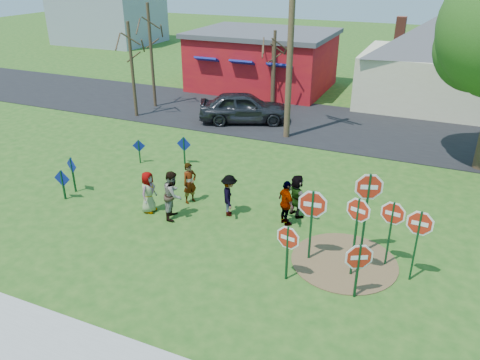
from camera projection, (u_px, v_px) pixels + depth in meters
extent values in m
plane|color=#215117|center=(224.00, 217.00, 16.64)|extent=(120.00, 120.00, 0.00)
cube|color=#9E9E99|center=(89.00, 360.00, 10.66)|extent=(22.00, 1.80, 0.08)
cube|color=black|center=(312.00, 123.00, 26.16)|extent=(120.00, 7.50, 0.04)
cylinder|color=brown|center=(344.00, 261.00, 14.18)|extent=(3.20, 3.20, 0.03)
cube|color=maroon|center=(263.00, 62.00, 32.78)|extent=(9.00, 7.00, 3.60)
cube|color=#4C4C51|center=(263.00, 33.00, 31.94)|extent=(9.40, 7.40, 0.30)
cube|color=navy|center=(207.00, 60.00, 30.44)|extent=(1.60, 0.78, 0.45)
cube|color=navy|center=(243.00, 63.00, 29.54)|extent=(1.60, 0.78, 0.45)
cube|color=navy|center=(280.00, 66.00, 28.63)|extent=(1.60, 0.78, 0.45)
cube|color=beige|center=(429.00, 79.00, 28.88)|extent=(8.00, 7.00, 3.20)
pyramid|color=#4C4C51|center=(440.00, 14.00, 27.26)|extent=(9.40, 9.40, 2.20)
cube|color=brown|center=(400.00, 29.00, 27.49)|extent=(0.55, 0.55, 1.40)
cube|color=brown|center=(474.00, 28.00, 27.70)|extent=(0.55, 0.55, 1.40)
cube|color=#8C939E|center=(107.00, 4.00, 49.92)|extent=(10.00, 8.00, 8.00)
cube|color=#113E20|center=(287.00, 254.00, 13.06)|extent=(0.06, 0.07, 1.73)
cylinder|color=white|center=(288.00, 238.00, 12.84)|extent=(0.94, 0.18, 0.95)
cylinder|color=red|center=(288.00, 238.00, 12.84)|extent=(0.81, 0.16, 0.82)
cube|color=white|center=(288.00, 238.00, 12.84)|extent=(0.41, 0.08, 0.12)
cube|color=#113E20|center=(365.00, 215.00, 14.01)|extent=(0.08, 0.09, 2.73)
cylinder|color=white|center=(369.00, 187.00, 13.60)|extent=(1.07, 0.39, 1.13)
cylinder|color=red|center=(369.00, 187.00, 13.60)|extent=(0.93, 0.34, 0.97)
cube|color=white|center=(369.00, 187.00, 13.60)|extent=(0.47, 0.17, 0.14)
cylinder|color=gold|center=(369.00, 187.00, 13.60)|extent=(1.07, 0.39, 1.13)
cube|color=#113E20|center=(355.00, 238.00, 13.08)|extent=(0.06, 0.07, 2.49)
cylinder|color=white|center=(358.00, 210.00, 12.70)|extent=(0.92, 0.26, 0.95)
cylinder|color=red|center=(358.00, 210.00, 12.70)|extent=(0.80, 0.23, 0.82)
cube|color=white|center=(358.00, 210.00, 12.70)|extent=(0.41, 0.11, 0.12)
cube|color=#113E20|center=(390.00, 234.00, 13.62)|extent=(0.06, 0.07, 2.11)
cylinder|color=white|center=(393.00, 213.00, 13.31)|extent=(0.96, 0.15, 0.97)
cylinder|color=red|center=(393.00, 213.00, 13.31)|extent=(0.83, 0.13, 0.83)
cube|color=white|center=(393.00, 213.00, 13.31)|extent=(0.42, 0.06, 0.12)
cylinder|color=gold|center=(393.00, 213.00, 13.31)|extent=(0.96, 0.14, 0.97)
cube|color=#113E20|center=(357.00, 271.00, 12.37)|extent=(0.08, 0.09, 1.66)
cylinder|color=white|center=(359.00, 257.00, 12.18)|extent=(0.92, 0.50, 1.03)
cylinder|color=red|center=(359.00, 257.00, 12.18)|extent=(0.80, 0.43, 0.89)
cube|color=white|center=(359.00, 257.00, 12.18)|extent=(0.40, 0.22, 0.13)
cube|color=#113E20|center=(415.00, 247.00, 12.94)|extent=(0.06, 0.07, 2.21)
cylinder|color=white|center=(420.00, 223.00, 12.62)|extent=(0.99, 0.08, 0.99)
cylinder|color=red|center=(420.00, 223.00, 12.62)|extent=(0.85, 0.08, 0.85)
cube|color=white|center=(420.00, 223.00, 12.62)|extent=(0.43, 0.04, 0.12)
cylinder|color=gold|center=(420.00, 223.00, 12.62)|extent=(0.99, 0.08, 0.99)
cube|color=#113E20|center=(311.00, 226.00, 13.86)|extent=(0.07, 0.08, 2.31)
cylinder|color=white|center=(313.00, 204.00, 13.55)|extent=(1.16, 0.15, 1.17)
cylinder|color=red|center=(313.00, 204.00, 13.55)|extent=(1.00, 0.14, 1.01)
cube|color=white|center=(313.00, 204.00, 13.55)|extent=(0.51, 0.07, 0.15)
cube|color=#113E20|center=(63.00, 185.00, 17.65)|extent=(0.06, 0.07, 1.19)
cube|color=navy|center=(62.00, 178.00, 17.54)|extent=(0.69, 0.08, 0.69)
cube|color=#113E20|center=(73.00, 175.00, 18.17)|extent=(0.07, 0.08, 1.44)
cube|color=navy|center=(72.00, 165.00, 17.99)|extent=(0.64, 0.23, 0.67)
cube|color=#113E20|center=(139.00, 152.00, 20.83)|extent=(0.06, 0.07, 1.10)
cube|color=navy|center=(139.00, 146.00, 20.71)|extent=(0.54, 0.21, 0.57)
cube|color=#113E20|center=(184.00, 151.00, 20.71)|extent=(0.06, 0.07, 1.27)
cube|color=navy|center=(184.00, 144.00, 20.57)|extent=(0.68, 0.06, 0.68)
imported|color=#3B5090|center=(148.00, 192.00, 16.71)|extent=(0.52, 0.78, 1.55)
imported|color=#227059|center=(190.00, 183.00, 17.36)|extent=(0.59, 0.68, 1.58)
imported|color=#9A5046|center=(173.00, 195.00, 16.29)|extent=(0.89, 1.01, 1.77)
imported|color=#37363B|center=(229.00, 196.00, 16.48)|extent=(0.94, 1.14, 1.54)
imported|color=#53335C|center=(286.00, 203.00, 15.85)|extent=(0.97, 0.96, 1.64)
imported|color=#1B5526|center=(297.00, 196.00, 16.44)|extent=(1.44, 1.25, 1.57)
imported|color=#2F3034|center=(244.00, 107.00, 25.95)|extent=(5.32, 3.77, 1.68)
cylinder|color=#4C3823|center=(291.00, 40.00, 22.05)|extent=(0.30, 0.30, 9.74)
sphere|color=#224913|center=(479.00, 49.00, 19.48)|extent=(3.65, 3.65, 3.65)
cylinder|color=#382819|center=(132.00, 71.00, 26.22)|extent=(0.18, 0.18, 5.31)
cylinder|color=#382819|center=(273.00, 72.00, 28.84)|extent=(0.18, 0.18, 4.03)
cylinder|color=#382819|center=(152.00, 57.00, 27.85)|extent=(0.18, 0.18, 6.10)
cylinder|color=#382819|center=(274.00, 71.00, 27.81)|extent=(0.18, 0.18, 4.63)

